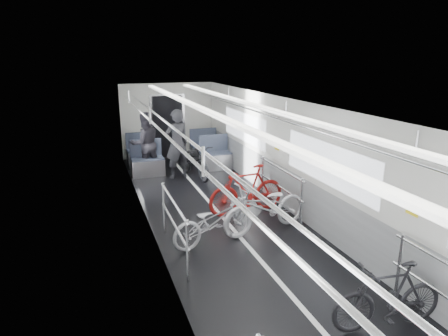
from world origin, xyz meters
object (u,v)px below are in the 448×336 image
(bike_right_far, at_px, (247,190))
(person_seated, at_px, (145,144))
(bike_right_near, at_px, (388,296))
(bike_aisle, at_px, (195,161))
(person_standing, at_px, (177,144))
(bike_right_mid, at_px, (266,207))
(bike_left_far, at_px, (213,221))

(bike_right_far, distance_m, person_seated, 3.98)
(bike_right_near, bearing_deg, bike_right_far, -170.13)
(bike_aisle, height_order, person_standing, person_standing)
(bike_right_far, height_order, person_seated, person_seated)
(person_standing, bearing_deg, bike_right_far, 91.17)
(bike_aisle, bearing_deg, bike_right_mid, -93.60)
(bike_right_near, xyz_separation_m, person_standing, (-1.02, 7.02, 0.50))
(bike_left_far, height_order, bike_right_mid, bike_right_mid)
(person_seated, bearing_deg, bike_left_far, 86.38)
(bike_right_near, bearing_deg, bike_right_mid, -169.09)
(bike_aisle, bearing_deg, person_standing, 159.26)
(bike_right_near, distance_m, person_standing, 7.11)
(bike_right_near, relative_size, bike_aisle, 0.83)
(bike_right_mid, xyz_separation_m, bike_right_far, (0.01, 0.96, 0.04))
(bike_left_far, distance_m, person_seated, 4.80)
(bike_right_far, bearing_deg, bike_left_far, -50.06)
(person_standing, distance_m, person_seated, 0.99)
(bike_left_far, bearing_deg, bike_aisle, -24.53)
(bike_right_near, height_order, bike_right_mid, bike_right_mid)
(bike_left_far, distance_m, bike_right_near, 3.18)
(person_seated, bearing_deg, bike_right_near, 93.74)
(bike_left_far, relative_size, bike_right_far, 0.92)
(bike_right_near, xyz_separation_m, person_seated, (-1.78, 7.66, 0.44))
(person_standing, bearing_deg, person_seated, -54.34)
(bike_left_far, xyz_separation_m, bike_aisle, (0.75, 4.02, 0.04))
(bike_right_mid, xyz_separation_m, person_seated, (-1.57, 4.60, 0.40))
(person_seated, bearing_deg, bike_aisle, 139.47)
(person_standing, bearing_deg, bike_right_near, 84.21)
(bike_right_near, relative_size, bike_right_far, 0.84)
(bike_right_mid, bearing_deg, bike_left_far, -93.67)
(bike_right_near, distance_m, person_seated, 7.88)
(bike_right_far, height_order, person_standing, person_standing)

